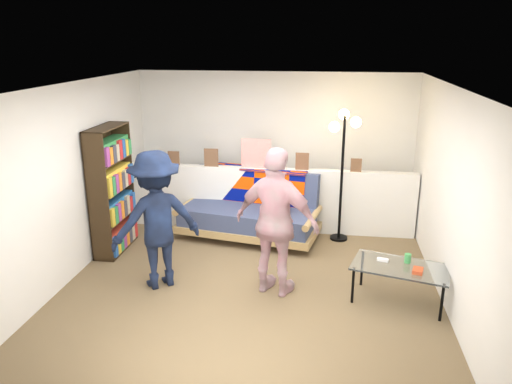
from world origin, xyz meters
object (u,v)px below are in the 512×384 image
Objects in this scene: person_left at (156,220)px; person_right at (277,223)px; futon_sofa at (251,210)px; floor_lamp at (343,149)px; bookshelf at (112,194)px; coffee_table at (401,269)px.

person_left is 0.95× the size of person_right.
futon_sofa is 1.14× the size of floor_lamp.
bookshelf is 0.91× the size of floor_lamp.
person_right is at bearing -113.10° from floor_lamp.
person_left is at bearing -140.69° from floor_lamp.
floor_lamp is 1.10× the size of person_right.
person_right is at bearing 143.87° from person_left.
coffee_table is 1.50m from person_right.
futon_sofa is 1.95m from person_left.
person_left is (-2.20, -1.80, -0.54)m from floor_lamp.
floor_lamp is (1.33, 0.11, 0.96)m from futon_sofa.
person_right is at bearing -71.47° from futon_sofa.
floor_lamp reaches higher than person_right.
person_left is 1.44m from person_right.
coffee_table is 2.17m from floor_lamp.
bookshelf reaches higher than person_right.
bookshelf is at bearing -164.76° from floor_lamp.
bookshelf is 1.01× the size of person_right.
person_right is (0.56, -1.68, 0.47)m from futon_sofa.
futon_sofa is 1.24× the size of bookshelf.
coffee_table is at bearing -70.16° from floor_lamp.
floor_lamp reaches higher than bookshelf.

